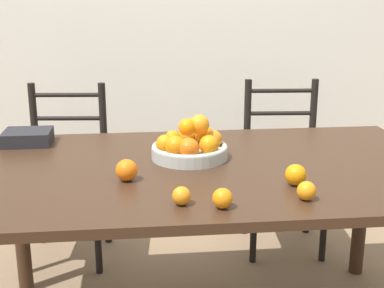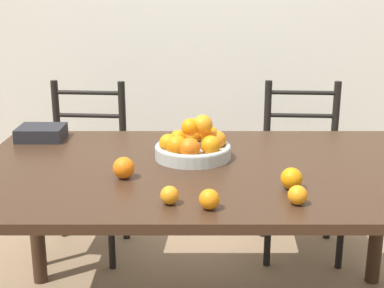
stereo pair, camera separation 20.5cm
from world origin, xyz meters
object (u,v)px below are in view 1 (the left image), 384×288
Objects in this scene: chair_left at (66,173)px; chair_right at (283,166)px; orange_loose_0 at (307,191)px; orange_loose_2 at (182,196)px; book_stack at (28,137)px; orange_loose_3 at (296,175)px; orange_loose_1 at (223,198)px; fruit_bowl at (190,145)px; orange_loose_4 at (127,170)px.

chair_left is 1.20m from chair_right.
orange_loose_0 is 1.05× the size of orange_loose_2.
book_stack is (-1.02, 0.77, -0.00)m from orange_loose_0.
orange_loose_2 is (-0.41, 0.00, -0.00)m from orange_loose_0.
orange_loose_2 is at bearing -115.22° from chair_right.
orange_loose_0 is 0.41m from orange_loose_2.
orange_loose_1 is at bearing -148.38° from orange_loose_3.
book_stack is (-1.03, 0.64, -0.01)m from orange_loose_3.
chair_left is (-0.60, 0.73, -0.35)m from fruit_bowl.
orange_loose_1 is 0.83× the size of orange_loose_4.
orange_loose_4 reaches higher than orange_loose_0.
orange_loose_4 is at bearing -50.07° from book_stack.
chair_left is (-0.93, 1.07, -0.33)m from orange_loose_3.
orange_loose_0 is at bearing -47.43° from chair_left.
fruit_bowl is at bearing -125.55° from chair_right.
chair_right is at bearing 5.17° from chair_left.
book_stack is at bearing 142.88° from orange_loose_0.
chair_right is at bearing 48.53° from orange_loose_4.
book_stack is at bearing -157.24° from chair_right.
fruit_bowl is 0.48m from orange_loose_3.
chair_left is at bearing 130.96° from orange_loose_3.
orange_loose_0 is at bearing -98.60° from chair_right.
orange_loose_4 is at bearing 169.54° from orange_loose_3.
chair_left reaches higher than orange_loose_1.
orange_loose_4 reaches higher than orange_loose_3.
chair_left is at bearing 113.29° from orange_loose_2.
orange_loose_3 is at bearing -46.15° from fruit_bowl.
orange_loose_3 is (0.41, 0.14, 0.01)m from orange_loose_2.
book_stack is (-0.44, 0.53, -0.01)m from orange_loose_4.
orange_loose_4 reaches higher than orange_loose_1.
chair_right reaches higher than book_stack.
chair_left reaches higher than orange_loose_0.
chair_left is at bearing 77.71° from book_stack.
chair_left is 1.00× the size of chair_right.
orange_loose_3 is (0.01, 0.14, 0.01)m from orange_loose_0.
fruit_bowl is 0.35m from orange_loose_4.
orange_loose_0 is 0.07× the size of chair_right.
chair_right reaches higher than orange_loose_0.
orange_loose_1 is 0.07× the size of chair_right.
orange_loose_3 is 1.46m from chair_left.
orange_loose_4 is (-0.18, 0.24, 0.01)m from orange_loose_2.
orange_loose_3 is (0.33, -0.35, -0.02)m from fruit_bowl.
chair_left is 0.55m from book_stack.
chair_left is at bearing 109.70° from orange_loose_4.
orange_loose_1 is at bearing -17.76° from orange_loose_2.
orange_loose_2 is 0.43m from orange_loose_3.
orange_loose_0 is 0.28m from orange_loose_1.
orange_loose_1 reaches higher than orange_loose_2.
chair_right is at bearing 76.04° from orange_loose_3.
book_stack is at bearing 128.62° from orange_loose_2.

